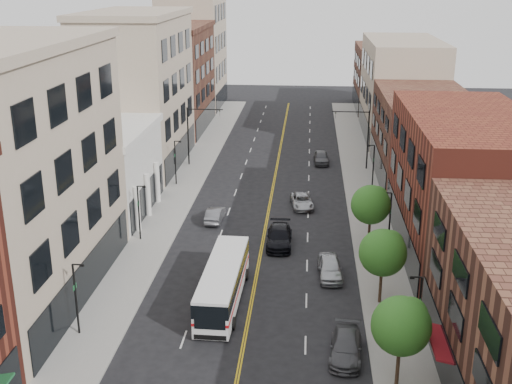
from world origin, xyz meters
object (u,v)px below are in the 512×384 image
(car_lane_behind, at_px, (215,215))
(city_bus, at_px, (223,281))
(car_lane_a, at_px, (279,237))
(car_lane_c, at_px, (321,157))
(car_lane_b, at_px, (302,201))
(car_parked_far, at_px, (330,268))
(car_parked_mid, at_px, (346,347))

(car_lane_behind, bearing_deg, city_bus, 101.97)
(city_bus, height_order, car_lane_a, city_bus)
(car_lane_c, bearing_deg, car_lane_b, -99.59)
(car_lane_a, bearing_deg, car_parked_far, -54.71)
(car_parked_far, xyz_separation_m, car_lane_a, (-4.30, 5.88, 0.00))
(car_parked_far, height_order, car_lane_a, same)
(car_parked_mid, bearing_deg, car_lane_c, 96.46)
(car_parked_far, relative_size, car_lane_behind, 1.12)
(city_bus, height_order, car_lane_b, city_bus)
(car_lane_b, bearing_deg, city_bus, -112.60)
(city_bus, xyz_separation_m, car_lane_behind, (-2.94, 15.95, -1.00))
(car_lane_b, xyz_separation_m, car_lane_c, (2.16, 16.38, 0.13))
(city_bus, distance_m, car_lane_c, 37.85)
(city_bus, xyz_separation_m, car_parked_mid, (8.57, -6.40, -0.98))
(city_bus, relative_size, car_lane_a, 2.09)
(city_bus, bearing_deg, car_lane_behind, 101.68)
(car_lane_a, height_order, car_lane_c, car_lane_a)
(car_parked_mid, xyz_separation_m, car_lane_a, (-5.01, 17.09, 0.09))
(car_lane_behind, bearing_deg, car_parked_mid, 118.77)
(car_lane_c, bearing_deg, car_lane_a, -100.70)
(car_lane_b, bearing_deg, car_lane_behind, -158.32)
(car_lane_c, bearing_deg, car_lane_behind, -118.49)
(car_parked_far, bearing_deg, car_parked_mid, -90.18)
(car_parked_mid, relative_size, car_lane_behind, 1.16)
(car_parked_mid, xyz_separation_m, car_lane_b, (-3.17, 27.09, -0.05))
(car_lane_behind, bearing_deg, car_lane_c, -114.88)
(car_parked_far, height_order, car_lane_c, car_parked_far)
(car_parked_far, relative_size, car_lane_c, 1.02)
(car_lane_b, distance_m, car_lane_c, 16.52)
(city_bus, height_order, car_lane_c, city_bus)
(city_bus, height_order, car_parked_mid, city_bus)
(car_lane_behind, relative_size, car_lane_a, 0.76)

